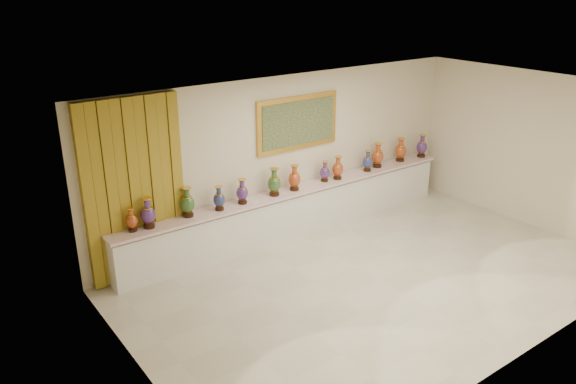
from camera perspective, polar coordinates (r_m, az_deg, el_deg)
name	(u,v)px	position (r m, az deg, el deg)	size (l,w,h in m)	color
ground	(379,280)	(9.38, 9.19, -8.79)	(8.00, 8.00, 0.00)	beige
room	(164,178)	(9.25, -12.44, 1.41)	(8.00, 8.00, 8.00)	beige
counter	(295,211)	(10.71, 0.73, -1.99)	(7.28, 0.48, 0.90)	white
vase_0	(132,221)	(9.06, -15.59, -2.83)	(0.19, 0.19, 0.39)	black
vase_1	(148,214)	(9.11, -14.03, -2.22)	(0.26, 0.26, 0.50)	black
vase_2	(187,204)	(9.39, -10.18, -1.16)	(0.29, 0.29, 0.51)	black
vase_3	(219,199)	(9.58, -7.01, -0.75)	(0.26, 0.26, 0.43)	black
vase_4	(242,193)	(9.82, -4.68, -0.05)	(0.22, 0.22, 0.45)	black
vase_5	(274,183)	(10.14, -1.41, 0.89)	(0.27, 0.27, 0.52)	black
vase_6	(294,179)	(10.40, 0.66, 1.34)	(0.25, 0.25, 0.49)	black
vase_7	(325,172)	(10.89, 3.75, 2.02)	(0.20, 0.20, 0.41)	black
vase_8	(338,169)	(11.02, 5.07, 2.36)	(0.23, 0.23, 0.47)	black
vase_9	(368,162)	(11.56, 8.09, 3.05)	(0.20, 0.20, 0.44)	black
vase_10	(378,156)	(11.83, 9.09, 3.60)	(0.29, 0.29, 0.52)	black
vase_11	(401,151)	(12.32, 11.37, 4.14)	(0.28, 0.28, 0.51)	black
vase_12	(422,147)	(12.71, 13.44, 4.47)	(0.29, 0.29, 0.50)	black
label_card	(256,202)	(9.91, -3.30, -1.07)	(0.10, 0.06, 0.00)	white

